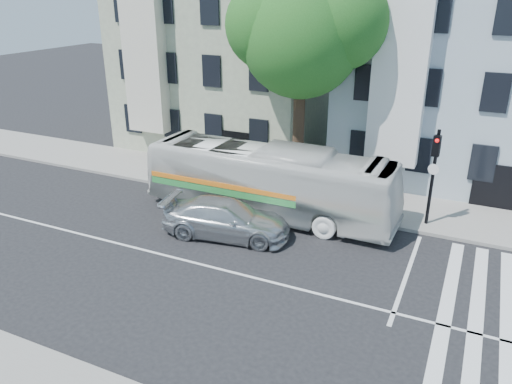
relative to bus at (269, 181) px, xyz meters
The scene contains 9 objects.
ground 5.44m from the bus, 88.74° to the right, with size 120.00×120.00×0.00m, color black.
sidewalk_far 3.19m from the bus, 87.65° to the left, with size 80.00×4.00×0.15m, color gray.
building_left 12.59m from the bus, 125.09° to the left, with size 12.00×10.00×11.00m, color gray.
building_right 12.72m from the bus, 54.02° to the left, with size 12.00×10.00×11.00m, color #A4B3C3.
street_tree 7.16m from the bus, 87.19° to the left, with size 7.30×5.90×11.10m.
bus is the anchor object (origin of this frame).
sedan 2.92m from the bus, 105.16° to the right, with size 5.29×2.15×1.54m, color silver.
hedge 2.93m from the bus, 156.08° to the left, with size 8.50×0.84×0.70m, color #30611F, non-canonical shape.
traffic_signal 6.97m from the bus, 13.32° to the left, with size 0.45×0.53×4.31m.
Camera 1 is at (8.10, -13.81, 9.61)m, focal length 35.00 mm.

